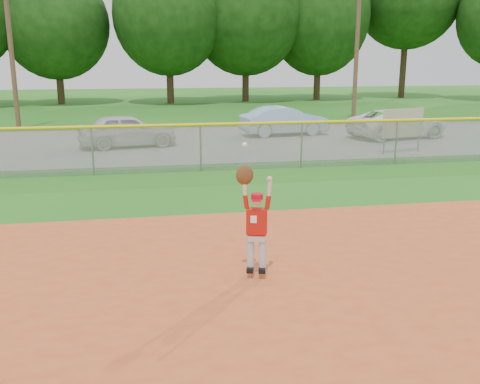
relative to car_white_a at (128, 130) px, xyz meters
The scene contains 10 objects.
ground 15.45m from the car_white_a, 81.07° to the right, with size 120.00×120.00×0.00m, color #206016.
parking_strip 2.60m from the car_white_a, 17.53° to the left, with size 44.00×10.00×0.03m, color slate.
car_white_a is the anchor object (origin of this frame).
car_blue 7.46m from the car_white_a, 17.23° to the left, with size 1.42×4.07×1.34m, color #8EB2D4.
car_white_b 11.98m from the car_white_a, ahead, with size 2.10×4.56×1.27m, color white.
sponsor_sign 10.80m from the car_white_a, 17.87° to the right, with size 1.86×0.55×1.70m.
outfield_fence 5.77m from the car_white_a, 65.45° to the right, with size 40.06×0.10×1.55m.
power_lines 8.55m from the car_white_a, 63.32° to the left, with size 19.40×0.24×9.00m.
tree_line 23.91m from the car_white_a, 81.58° to the left, with size 62.37×13.00×14.43m.
ballplayer 14.18m from the car_white_a, 80.59° to the right, with size 0.58×0.34×2.12m.
Camera 1 is at (-1.78, -6.77, 3.52)m, focal length 40.00 mm.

